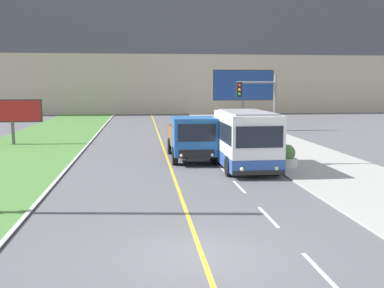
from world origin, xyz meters
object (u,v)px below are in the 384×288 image
at_px(dump_truck, 192,139).
at_px(planter_round_near, 287,157).
at_px(billboard_large, 243,86).
at_px(planter_round_third, 253,139).
at_px(billboard_small, 12,112).
at_px(planter_round_second, 267,147).
at_px(city_bus, 246,141).
at_px(traffic_light_mast, 263,108).

bearing_deg(dump_truck, planter_round_near, -30.62).
height_order(dump_truck, billboard_large, billboard_large).
xyz_separation_m(dump_truck, planter_round_third, (5.03, 5.11, -0.71)).
bearing_deg(billboard_large, planter_round_third, -99.24).
height_order(billboard_large, planter_round_near, billboard_large).
relative_size(planter_round_near, planter_round_third, 0.97).
relative_size(billboard_small, planter_round_second, 3.67).
bearing_deg(dump_truck, billboard_large, 67.83).
relative_size(city_bus, traffic_light_mast, 1.09).
height_order(dump_truck, planter_round_third, dump_truck).
bearing_deg(planter_round_near, city_bus, -174.66).
distance_m(billboard_large, planter_round_third, 12.73).
relative_size(billboard_small, planter_round_third, 3.50).
bearing_deg(planter_round_near, billboard_small, 145.99).
bearing_deg(planter_round_near, billboard_large, 83.94).
bearing_deg(billboard_small, billboard_large, 22.56).
bearing_deg(planter_round_second, planter_round_third, 87.70).
height_order(planter_round_second, planter_round_third, planter_round_third).
relative_size(dump_truck, planter_round_third, 5.61).
bearing_deg(planter_round_second, billboard_small, 155.91).
xyz_separation_m(billboard_large, planter_round_near, (-2.12, -20.01, -3.71)).
bearing_deg(planter_round_second, traffic_light_mast, -111.18).
distance_m(billboard_large, billboard_small, 21.37).
bearing_deg(city_bus, traffic_light_mast, 47.18).
bearing_deg(planter_round_near, dump_truck, 149.38).
bearing_deg(billboard_large, billboard_small, -157.44).
height_order(traffic_light_mast, billboard_large, billboard_large).
height_order(dump_truck, planter_round_second, dump_truck).
bearing_deg(billboard_small, planter_round_near, -34.01).
height_order(planter_round_near, planter_round_second, planter_round_near).
relative_size(dump_truck, billboard_large, 1.18).
distance_m(city_bus, planter_round_near, 2.53).
relative_size(planter_round_near, planter_round_second, 1.02).
bearing_deg(billboard_small, planter_round_second, -24.09).
distance_m(city_bus, billboard_small, 19.43).
bearing_deg(billboard_small, city_bus, -38.40).
bearing_deg(billboard_large, city_bus, -102.41).
distance_m(dump_truck, planter_round_third, 7.20).
bearing_deg(city_bus, planter_round_near, 5.34).
distance_m(billboard_small, planter_round_second, 19.31).
distance_m(city_bus, dump_truck, 4.00).
xyz_separation_m(city_bus, dump_truck, (-2.53, 3.09, -0.24)).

